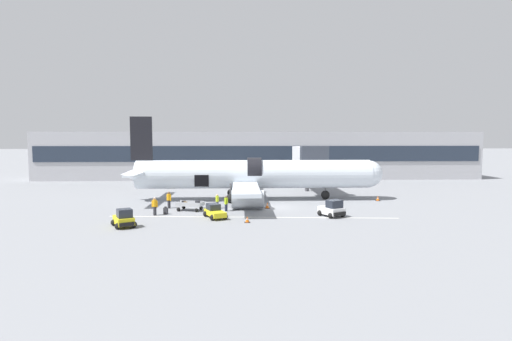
{
  "coord_description": "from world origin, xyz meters",
  "views": [
    {
      "loc": [
        -3.84,
        -43.77,
        7.67
      ],
      "look_at": [
        -1.87,
        3.83,
        3.81
      ],
      "focal_mm": 28.0,
      "sensor_mm": 36.0,
      "label": 1
    }
  ],
  "objects": [
    {
      "name": "baggage_tug_mid",
      "position": [
        -6.26,
        -5.54,
        0.57
      ],
      "size": [
        2.49,
        3.36,
        1.31
      ],
      "color": "yellow",
      "rests_on": "ground_plane"
    },
    {
      "name": "ground_crew_driver",
      "position": [
        -12.31,
        -4.08,
        0.95
      ],
      "size": [
        0.63,
        0.45,
        1.81
      ],
      "color": "#2D2D33",
      "rests_on": "ground_plane"
    },
    {
      "name": "safety_cone_engine_left",
      "position": [
        -3.15,
        -7.85,
        0.27
      ],
      "size": [
        0.52,
        0.52,
        0.58
      ],
      "color": "black",
      "rests_on": "ground_plane"
    },
    {
      "name": "airplane",
      "position": [
        -2.44,
        5.65,
        3.08
      ],
      "size": [
        32.65,
        24.88,
        10.31
      ],
      "color": "silver",
      "rests_on": "ground_plane"
    },
    {
      "name": "baggage_tug_rear",
      "position": [
        5.24,
        -5.43,
        0.71
      ],
      "size": [
        2.65,
        2.9,
        1.67
      ],
      "color": "white",
      "rests_on": "ground_plane"
    },
    {
      "name": "terminal_strip",
      "position": [
        0.0,
        33.08,
        4.42
      ],
      "size": [
        82.53,
        9.65,
        8.84
      ],
      "color": "#B2B2B7",
      "rests_on": "ground_plane"
    },
    {
      "name": "baggage_tug_lead",
      "position": [
        -13.87,
        -9.26,
        0.68
      ],
      "size": [
        2.5,
        2.9,
        1.62
      ],
      "color": "yellow",
      "rests_on": "ground_plane"
    },
    {
      "name": "ground_plane",
      "position": [
        0.0,
        0.0,
        0.0
      ],
      "size": [
        500.0,
        500.0,
        0.0
      ],
      "primitive_type": "plane",
      "color": "gray"
    },
    {
      "name": "apron_marking_line",
      "position": [
        -2.6,
        -5.45,
        0.0
      ],
      "size": [
        28.14,
        2.38,
        0.01
      ],
      "color": "silver",
      "rests_on": "ground_plane"
    },
    {
      "name": "safety_cone_nose",
      "position": [
        13.18,
        4.21,
        0.27
      ],
      "size": [
        0.56,
        0.56,
        0.58
      ],
      "color": "black",
      "rests_on": "ground_plane"
    },
    {
      "name": "ground_crew_loader_a",
      "position": [
        -11.6,
        -0.06,
        0.96
      ],
      "size": [
        0.6,
        0.57,
        1.83
      ],
      "color": "#2D2D33",
      "rests_on": "ground_plane"
    },
    {
      "name": "baggage_cart_loading",
      "position": [
        -9.05,
        -1.6,
        0.53
      ],
      "size": [
        3.82,
        2.27,
        1.08
      ],
      "color": "#B7BABF",
      "rests_on": "ground_plane"
    },
    {
      "name": "ground_crew_supervisor",
      "position": [
        -5.26,
        -2.08,
        0.85
      ],
      "size": [
        0.41,
        0.57,
        1.62
      ],
      "color": "#1E2338",
      "rests_on": "ground_plane"
    },
    {
      "name": "suitcase_on_tarmac_upright",
      "position": [
        -11.33,
        -3.56,
        0.34
      ],
      "size": [
        0.49,
        0.4,
        0.79
      ],
      "color": "#2D2D33",
      "rests_on": "ground_plane"
    },
    {
      "name": "jet_bridge_stub",
      "position": [
        5.95,
        12.58,
        5.0
      ],
      "size": [
        3.55,
        12.37,
        6.67
      ],
      "color": "#4C4C51",
      "rests_on": "ground_plane"
    },
    {
      "name": "ground_crew_loader_b",
      "position": [
        -6.3,
        -0.39,
        0.83
      ],
      "size": [
        0.37,
        0.55,
        1.58
      ],
      "color": "#1E2338",
      "rests_on": "ground_plane"
    },
    {
      "name": "safety_cone_wingtip",
      "position": [
        -0.81,
        -0.53,
        0.3
      ],
      "size": [
        0.58,
        0.58,
        0.65
      ],
      "color": "black",
      "rests_on": "ground_plane"
    }
  ]
}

